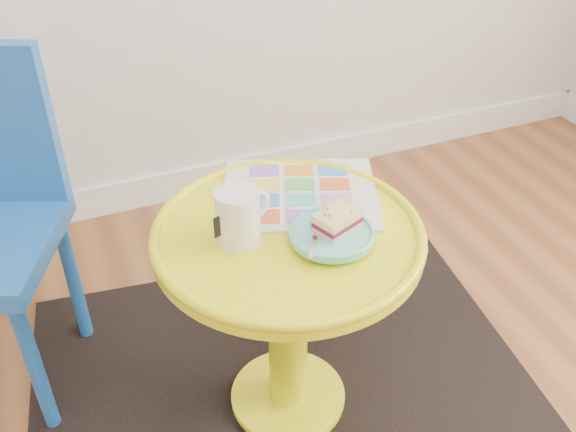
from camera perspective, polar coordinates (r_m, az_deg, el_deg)
name	(u,v)px	position (r m, az deg, el deg)	size (l,w,h in m)	color
rug	(288,398)	(1.74, 0.00, -15.89)	(1.30, 1.10, 0.01)	black
side_table	(288,286)	(1.46, 0.00, -6.25)	(0.58, 0.58, 0.55)	yellow
newspaper	(300,193)	(1.47, 1.09, 2.03)	(0.35, 0.30, 0.01)	silver
mug	(239,215)	(1.30, -4.40, 0.13)	(0.13, 0.09, 0.12)	white
plate	(331,235)	(1.32, 3.89, -1.66)	(0.18, 0.18, 0.02)	#5FC9BB
cake_slice	(338,221)	(1.31, 4.43, -0.41)	(0.11, 0.09, 0.04)	#D3BC8C
fork	(316,234)	(1.30, 2.50, -1.62)	(0.09, 0.13, 0.00)	silver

